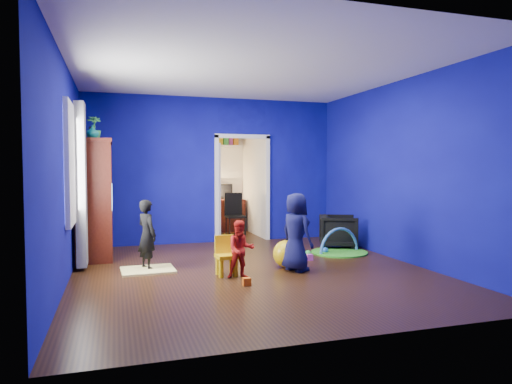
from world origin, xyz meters
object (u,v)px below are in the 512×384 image
object	(u,v)px
play_mat	(339,252)
armchair	(338,231)
hopper_ball	(287,254)
kid_chair	(227,258)
vase	(92,132)
tv_armoire	(95,199)
folding_chair	(235,216)
crt_tv	(97,197)
toddler_red	(241,249)
study_desk	(225,215)
child_navy	(296,232)
child_black	(147,235)

from	to	relation	value
play_mat	armchair	bearing A→B (deg)	64.39
hopper_ball	kid_chair	size ratio (longest dim) A/B	0.82
vase	tv_armoire	world-z (taller)	vase
hopper_ball	folding_chair	size ratio (longest dim) A/B	0.45
vase	tv_armoire	bearing A→B (deg)	90.00
crt_tv	play_mat	distance (m)	4.24
kid_chair	play_mat	distance (m)	2.53
toddler_red	kid_chair	bearing A→B (deg)	132.27
toddler_red	folding_chair	bearing A→B (deg)	81.88
tv_armoire	crt_tv	size ratio (longest dim) A/B	2.80
vase	study_desk	bearing A→B (deg)	45.29
toddler_red	study_desk	size ratio (longest dim) A/B	0.89
child_navy	toddler_red	xyz separation A→B (m)	(-0.89, -0.19, -0.17)
vase	crt_tv	world-z (taller)	vase
armchair	study_desk	bearing A→B (deg)	49.58
armchair	hopper_ball	bearing A→B (deg)	152.03
child_navy	vase	distance (m)	3.56
armchair	kid_chair	size ratio (longest dim) A/B	1.36
crt_tv	vase	bearing A→B (deg)	-97.59
tv_armoire	folding_chair	distance (m)	3.28
child_black	vase	size ratio (longest dim) A/B	5.10
play_mat	child_black	bearing A→B (deg)	-174.16
tv_armoire	play_mat	distance (m)	4.27
play_mat	kid_chair	bearing A→B (deg)	-155.35
crt_tv	kid_chair	xyz separation A→B (m)	(1.75, -1.85, -0.77)
play_mat	folding_chair	world-z (taller)	folding_chair
folding_chair	tv_armoire	bearing A→B (deg)	-150.60
child_black	vase	bearing A→B (deg)	15.21
child_black	folding_chair	distance (m)	3.42
hopper_ball	vase	bearing A→B (deg)	154.83
toddler_red	play_mat	world-z (taller)	toddler_red
child_black	child_navy	distance (m)	2.19
armchair	play_mat	bearing A→B (deg)	176.26
child_black	child_navy	world-z (taller)	child_navy
child_black	armchair	bearing A→B (deg)	-103.93
child_navy	tv_armoire	xyz separation A→B (m)	(-2.83, 1.86, 0.41)
armchair	kid_chair	xyz separation A→B (m)	(-2.53, -1.54, -0.06)
kid_chair	play_mat	xyz separation A→B (m)	(2.29, 1.05, -0.24)
child_navy	tv_armoire	world-z (taller)	tv_armoire
kid_chair	study_desk	size ratio (longest dim) A/B	0.57
toddler_red	crt_tv	xyz separation A→B (m)	(-1.90, 2.05, 0.63)
child_navy	study_desk	distance (m)	4.41
tv_armoire	crt_tv	distance (m)	0.06
toddler_red	folding_chair	distance (m)	3.74
folding_chair	crt_tv	bearing A→B (deg)	-150.25
child_navy	folding_chair	bearing A→B (deg)	-21.10
armchair	vase	world-z (taller)	vase
child_navy	kid_chair	size ratio (longest dim) A/B	2.27
kid_chair	folding_chair	xyz separation A→B (m)	(1.03, 3.44, 0.21)
child_navy	kid_chair	xyz separation A→B (m)	(-1.04, 0.01, -0.32)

